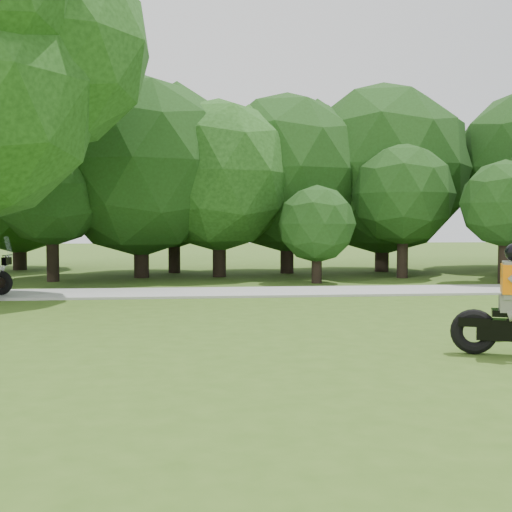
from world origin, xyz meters
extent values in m
cube|color=gray|center=(0.00, 8.00, 0.03)|extent=(60.00, 2.20, 0.06)
cylinder|color=black|center=(-9.67, 12.00, 0.90)|extent=(0.39, 0.39, 1.80)
sphere|color=#193710|center=(-9.67, 12.00, 3.05)|extent=(3.83, 3.83, 3.83)
cylinder|color=black|center=(-1.69, 14.59, 0.90)|extent=(0.50, 0.50, 1.80)
sphere|color=#193710|center=(-1.69, 14.59, 3.73)|extent=(5.93, 5.93, 5.93)
cylinder|color=black|center=(-1.35, 10.61, 0.53)|extent=(0.32, 0.32, 1.07)
sphere|color=#193710|center=(-1.35, 10.61, 1.85)|extent=(2.43, 2.43, 2.43)
cylinder|color=black|center=(-6.95, 13.15, 0.90)|extent=(0.51, 0.51, 1.80)
sphere|color=#193710|center=(-6.95, 13.15, 3.82)|extent=(6.21, 6.21, 6.21)
cylinder|color=black|center=(-4.28, 13.22, 0.90)|extent=(0.46, 0.46, 1.80)
sphere|color=#1B4012|center=(-4.28, 13.22, 3.52)|extent=(5.29, 5.29, 5.29)
cylinder|color=black|center=(4.42, 9.94, 0.80)|extent=(0.34, 0.34, 1.60)
sphere|color=#193710|center=(4.42, 9.94, 2.48)|extent=(2.72, 2.72, 2.72)
cylinder|color=black|center=(2.08, 15.04, 0.90)|extent=(0.53, 0.53, 1.80)
sphere|color=#193710|center=(2.08, 15.04, 3.94)|extent=(6.59, 6.59, 6.59)
cylinder|color=black|center=(-5.88, 15.21, 0.88)|extent=(0.44, 0.44, 1.76)
sphere|color=#193710|center=(-5.88, 15.21, 3.35)|extent=(4.88, 4.88, 4.88)
cylinder|color=black|center=(-12.06, 17.30, 0.90)|extent=(0.54, 0.54, 1.80)
sphere|color=#193710|center=(-12.06, 17.30, 3.98)|extent=(6.71, 6.71, 6.71)
cylinder|color=black|center=(1.93, 12.17, 0.86)|extent=(0.37, 0.37, 1.72)
sphere|color=#193710|center=(1.93, 12.17, 2.86)|extent=(3.49, 3.49, 3.49)
sphere|color=#1B4012|center=(-8.74, 7.30, 6.20)|extent=(5.12, 5.12, 5.12)
torus|color=black|center=(-1.20, -0.27, 0.33)|extent=(0.68, 0.42, 0.65)
cube|color=black|center=(-0.76, -0.45, 0.62)|extent=(0.56, 0.46, 0.09)
cube|color=#525746|center=(-0.76, -0.45, 0.75)|extent=(0.39, 0.44, 0.22)
cube|color=#525746|center=(-0.75, -0.46, 1.08)|extent=(0.37, 0.46, 0.52)
cube|color=orange|center=(-0.75, -0.46, 1.10)|extent=(0.41, 0.50, 0.41)
torus|color=black|center=(-10.05, 7.65, 0.37)|extent=(0.64, 0.25, 0.62)
cylinder|color=silver|center=(-10.01, 7.64, 0.68)|extent=(0.36, 0.08, 0.80)
cylinder|color=silver|center=(-9.86, 7.62, 1.07)|extent=(0.10, 0.57, 0.03)
camera|label=1|loc=(-5.24, -9.05, 1.90)|focal=45.00mm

